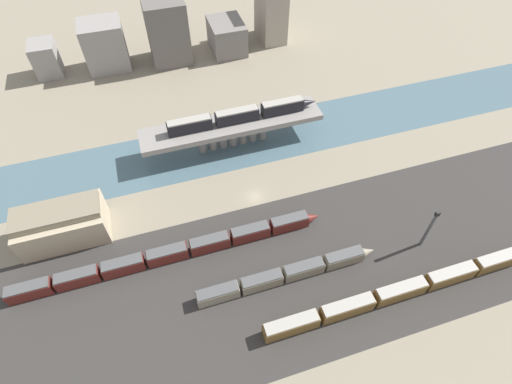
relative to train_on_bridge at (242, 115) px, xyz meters
The scene contains 15 objects.
ground_plane 23.92m from the train_on_bridge, 97.98° to the right, with size 400.00×400.00×0.00m, color gray.
railbed_yard 46.67m from the train_on_bridge, 93.78° to the right, with size 280.00×42.00×0.01m, color #33302D.
river_water 10.59m from the train_on_bridge, behind, with size 320.00×21.31×0.01m, color #47606B.
bridge 4.81m from the train_on_bridge, behind, with size 52.21×9.82×8.26m.
train_on_bridge is the anchor object (origin of this frame).
train_yard_near 61.75m from the train_on_bridge, 71.04° to the right, with size 66.27×2.80×4.04m.
train_yard_mid 47.35m from the train_on_bridge, 93.77° to the right, with size 42.49×2.79×3.51m.
train_yard_far 43.63m from the train_on_bridge, 128.70° to the right, with size 73.03×2.92×3.70m.
warehouse_building 54.16m from the train_on_bridge, 158.81° to the right, with size 20.07×10.86×9.97m.
signal_tower 56.88m from the train_on_bridge, 57.15° to the right, with size 1.00×0.70×12.69m.
city_block_far_left 77.87m from the train_on_bridge, 135.03° to the left, with size 8.28×9.99×11.61m, color gray.
city_block_left 63.30m from the train_on_bridge, 123.07° to the left, with size 14.13×12.35×16.63m, color gray.
city_block_center 53.06m from the train_on_bridge, 103.57° to the left, with size 13.77×14.35×22.10m, color #605B56.
city_block_right 52.08m from the train_on_bridge, 80.12° to the left, with size 12.09×15.39×11.13m, color slate.
city_block_far_right 61.32m from the train_on_bridge, 63.44° to the left, with size 8.90×14.66×23.62m, color gray.
Camera 1 is at (-19.90, -64.35, 81.86)m, focal length 28.00 mm.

